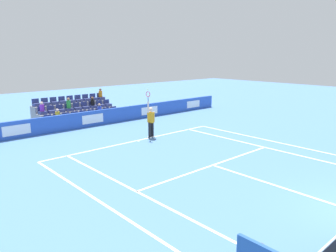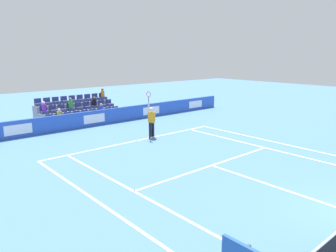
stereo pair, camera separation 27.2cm
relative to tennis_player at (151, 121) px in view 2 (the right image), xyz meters
The scene contains 11 objects.
line_baseline 1.39m from the tennis_player, ahead, with size 10.97×0.10×0.01m, color white.
line_service 5.62m from the tennis_player, 79.84° to the left, with size 8.23×0.10×0.01m, color white.
line_centre_service 8.76m from the tennis_player, 83.56° to the left, with size 0.10×6.40×0.01m, color white.
line_singles_sideline_left 7.86m from the tennis_player, 49.23° to the left, with size 0.10×11.89×0.01m, color white.
line_singles_sideline_right 6.76m from the tennis_player, 117.99° to the left, with size 0.10×11.89×0.01m, color white.
line_doubles_sideline_left 8.81m from the tennis_player, 42.42° to the left, with size 0.10×11.89×0.01m, color white.
line_doubles_sideline_right 7.49m from the tennis_player, 127.36° to the left, with size 0.10×11.89×0.01m, color white.
line_centre_mark 1.39m from the tennis_player, ahead, with size 0.10×0.20×0.01m, color white.
sponsor_barrier 5.13m from the tennis_player, 78.97° to the right, with size 24.13×0.22×1.03m.
tennis_player is the anchor object (origin of this frame).
stadium_stand 7.40m from the tennis_player, 82.40° to the right, with size 5.58×2.85×2.12m.
Camera 2 is at (10.16, 2.36, 4.72)m, focal length 34.55 mm.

